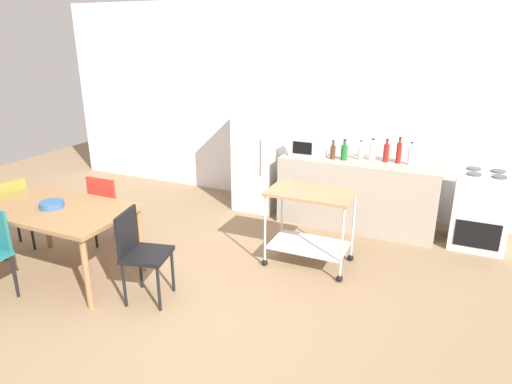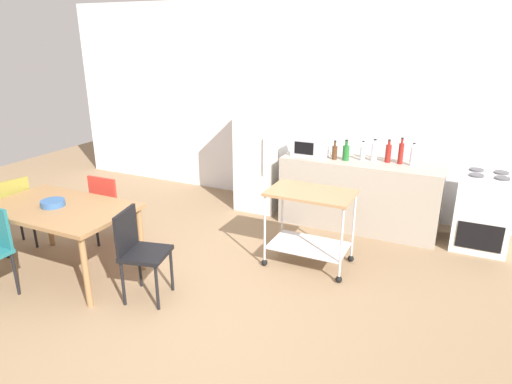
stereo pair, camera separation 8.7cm
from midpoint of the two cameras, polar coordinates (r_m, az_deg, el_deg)
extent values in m
plane|color=#8C7051|center=(4.30, -7.50, -14.89)|extent=(12.00, 12.00, 0.00)
cube|color=white|center=(6.53, 7.43, 10.82)|extent=(8.40, 0.12, 2.90)
cube|color=#A89E8E|center=(5.98, 13.39, -0.25)|extent=(2.00, 0.64, 0.90)
cube|color=olive|center=(4.98, -23.31, -1.94)|extent=(1.50, 0.90, 0.04)
cylinder|color=olive|center=(4.42, -20.32, -9.60)|extent=(0.06, 0.06, 0.71)
cylinder|color=olive|center=(5.85, -24.56, -3.00)|extent=(0.06, 0.06, 0.71)
cylinder|color=olive|center=(4.92, -13.94, -5.87)|extent=(0.06, 0.06, 0.71)
cube|color=black|center=(4.35, -13.29, -7.67)|extent=(0.48, 0.48, 0.04)
cube|color=black|center=(4.33, -15.67, -4.76)|extent=(0.11, 0.38, 0.40)
cylinder|color=black|center=(4.26, -11.92, -11.89)|extent=(0.03, 0.03, 0.45)
cylinder|color=black|center=(4.53, -10.16, -9.76)|extent=(0.03, 0.03, 0.45)
cylinder|color=black|center=(4.40, -16.04, -11.18)|extent=(0.03, 0.03, 0.45)
cylinder|color=black|center=(4.66, -14.07, -9.17)|extent=(0.03, 0.03, 0.45)
cylinder|color=black|center=(4.95, -27.89, -9.22)|extent=(0.03, 0.03, 0.45)
cube|color=olive|center=(5.91, -28.58, -2.23)|extent=(0.48, 0.48, 0.04)
cube|color=olive|center=(5.68, -28.18, -0.60)|extent=(0.11, 0.38, 0.40)
cylinder|color=black|center=(6.20, -27.44, -3.52)|extent=(0.03, 0.03, 0.45)
cylinder|color=black|center=(5.91, -26.03, -4.38)|extent=(0.03, 0.03, 0.45)
cylinder|color=black|center=(5.79, -29.01, -5.35)|extent=(0.03, 0.03, 0.45)
cube|color=#B72D23|center=(5.57, -17.04, -1.84)|extent=(0.41, 0.41, 0.04)
cube|color=#B72D23|center=(5.38, -18.49, -0.28)|extent=(0.38, 0.04, 0.40)
cylinder|color=black|center=(5.68, -14.39, -3.84)|extent=(0.03, 0.03, 0.45)
cylinder|color=black|center=(5.89, -17.03, -3.26)|extent=(0.03, 0.03, 0.45)
cylinder|color=black|center=(5.44, -16.56, -5.10)|extent=(0.03, 0.03, 0.45)
cylinder|color=black|center=(5.66, -19.22, -4.45)|extent=(0.03, 0.03, 0.45)
cube|color=white|center=(5.91, 27.25, -2.20)|extent=(0.60, 0.60, 0.90)
cube|color=black|center=(5.70, 26.97, -5.13)|extent=(0.48, 0.01, 0.32)
cylinder|color=#47474C|center=(5.65, 26.67, 1.92)|extent=(0.16, 0.16, 0.02)
cylinder|color=#47474C|center=(5.67, 29.27, 1.54)|extent=(0.16, 0.16, 0.02)
cylinder|color=#47474C|center=(5.88, 26.67, 2.55)|extent=(0.16, 0.16, 0.02)
cylinder|color=#47474C|center=(5.90, 29.17, 2.18)|extent=(0.16, 0.16, 0.02)
cube|color=white|center=(6.40, 1.06, 4.63)|extent=(0.60, 0.60, 1.55)
cylinder|color=silver|center=(6.03, 1.39, 4.47)|extent=(0.02, 0.02, 0.50)
cube|color=#A37A51|center=(4.75, 7.54, -0.11)|extent=(0.90, 0.56, 0.03)
cube|color=silver|center=(4.99, 7.23, -6.78)|extent=(0.83, 0.52, 0.02)
cylinder|color=silver|center=(4.81, 1.63, -4.62)|extent=(0.02, 0.02, 0.76)
sphere|color=black|center=(5.00, 1.59, -8.97)|extent=(0.07, 0.07, 0.07)
cylinder|color=silver|center=(4.57, 11.37, -6.37)|extent=(0.02, 0.02, 0.76)
sphere|color=black|center=(4.77, 11.03, -10.87)|extent=(0.07, 0.07, 0.07)
cylinder|color=silver|center=(5.24, 3.85, -2.60)|extent=(0.02, 0.02, 0.76)
sphere|color=black|center=(5.41, 3.75, -6.68)|extent=(0.07, 0.07, 0.07)
cylinder|color=silver|center=(5.02, 12.81, -4.08)|extent=(0.02, 0.02, 0.76)
sphere|color=black|center=(5.19, 12.47, -8.28)|extent=(0.07, 0.07, 0.07)
cube|color=silver|center=(5.96, 7.48, 5.88)|extent=(0.46, 0.34, 0.26)
cube|color=black|center=(5.81, 6.56, 5.57)|extent=(0.25, 0.01, 0.16)
cylinder|color=#4C2D19|center=(5.82, 10.40, 4.94)|extent=(0.07, 0.07, 0.17)
cylinder|color=#4C2D19|center=(5.79, 10.47, 6.05)|extent=(0.03, 0.03, 0.06)
cylinder|color=black|center=(5.79, 10.50, 6.40)|extent=(0.03, 0.03, 0.01)
cylinder|color=#1E6628|center=(5.80, 11.82, 4.89)|extent=(0.08, 0.08, 0.19)
cylinder|color=#1E6628|center=(5.77, 11.90, 6.09)|extent=(0.04, 0.04, 0.06)
cylinder|color=black|center=(5.77, 11.93, 6.46)|extent=(0.04, 0.04, 0.01)
cylinder|color=silver|center=(5.84, 13.83, 4.79)|extent=(0.06, 0.06, 0.18)
cylinder|color=silver|center=(5.82, 13.93, 5.93)|extent=(0.03, 0.03, 0.06)
cylinder|color=black|center=(5.81, 13.95, 6.27)|extent=(0.03, 0.03, 0.01)
cylinder|color=silver|center=(5.86, 15.24, 4.90)|extent=(0.08, 0.08, 0.22)
cylinder|color=silver|center=(5.83, 15.36, 6.17)|extent=(0.04, 0.04, 0.05)
cylinder|color=black|center=(5.82, 15.38, 6.45)|extent=(0.04, 0.04, 0.01)
cylinder|color=maroon|center=(5.84, 16.91, 4.71)|extent=(0.07, 0.07, 0.22)
cylinder|color=maroon|center=(5.81, 17.04, 6.02)|extent=(0.03, 0.03, 0.05)
cylinder|color=black|center=(5.80, 17.07, 6.34)|extent=(0.04, 0.04, 0.01)
cylinder|color=maroon|center=(5.81, 18.39, 4.66)|extent=(0.06, 0.06, 0.26)
cylinder|color=maroon|center=(5.77, 18.55, 6.17)|extent=(0.03, 0.03, 0.06)
cylinder|color=black|center=(5.76, 18.59, 6.52)|extent=(0.03, 0.03, 0.01)
cylinder|color=silver|center=(5.78, 19.75, 4.27)|extent=(0.06, 0.06, 0.22)
cylinder|color=silver|center=(5.75, 19.90, 5.56)|extent=(0.03, 0.03, 0.04)
cylinder|color=black|center=(5.74, 19.93, 5.84)|extent=(0.03, 0.03, 0.01)
cylinder|color=#33598C|center=(5.01, -24.03, -1.31)|extent=(0.24, 0.24, 0.06)
camera|label=1|loc=(0.04, -89.48, 0.18)|focal=31.39mm
camera|label=2|loc=(0.04, 90.52, -0.18)|focal=31.39mm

